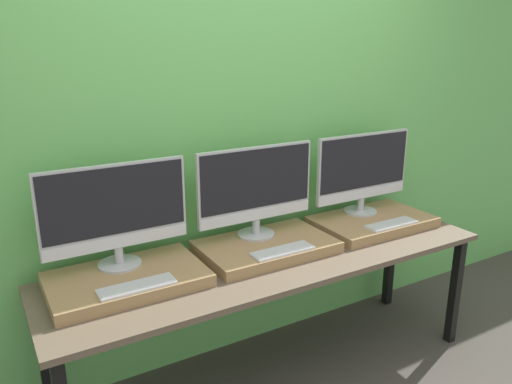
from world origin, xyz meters
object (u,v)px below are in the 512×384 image
monitor_center (256,188)px  keyboard_right (391,224)px  keyboard_left (137,286)px  keyboard_center (283,251)px  monitor_right (363,170)px  monitor_left (115,211)px

monitor_center → keyboard_right: 0.83m
keyboard_left → keyboard_center: 0.74m
keyboard_center → monitor_right: 0.83m
monitor_left → monitor_right: bearing=0.0°
monitor_center → keyboard_center: (0.00, -0.26, -0.26)m
monitor_right → keyboard_right: size_ratio=2.05×
monitor_center → keyboard_left: bearing=-160.7°
keyboard_left → keyboard_center: same height
monitor_left → monitor_right: 1.49m
keyboard_left → monitor_center: 0.83m
keyboard_left → keyboard_right: size_ratio=1.00×
keyboard_center → keyboard_right: size_ratio=1.00×
monitor_right → keyboard_center: bearing=-160.7°
keyboard_right → monitor_left: bearing=170.1°
monitor_left → keyboard_left: size_ratio=2.05×
keyboard_left → keyboard_right: 1.49m
monitor_left → keyboard_left: 0.37m
keyboard_center → keyboard_left: bearing=180.0°
monitor_center → keyboard_right: monitor_center is taller
keyboard_left → monitor_right: (1.49, 0.26, 0.26)m
keyboard_center → keyboard_right: same height
keyboard_center → keyboard_right: bearing=0.0°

